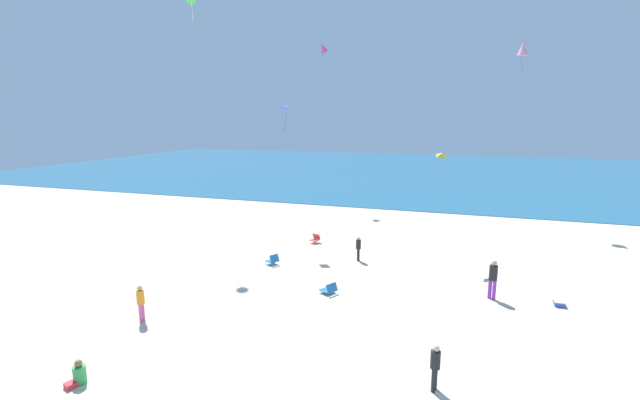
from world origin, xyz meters
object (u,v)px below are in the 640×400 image
(cooler_box, at_px, (559,303))
(person_3, at_px, (141,301))
(beach_chair_mid_beach, at_px, (315,239))
(kite_magenta, at_px, (323,48))
(kite_yellow, at_px, (443,155))
(person_4, at_px, (358,247))
(person_1, at_px, (493,277))
(kite_blue, at_px, (286,107))
(beach_chair_far_right, at_px, (329,289))
(person_2, at_px, (435,364))
(kite_pink, at_px, (523,49))
(person_0, at_px, (78,375))
(beach_chair_near_camera, at_px, (273,260))

(cooler_box, height_order, person_3, person_3)
(beach_chair_mid_beach, height_order, kite_magenta, kite_magenta)
(kite_yellow, bearing_deg, kite_magenta, 128.24)
(person_4, bearing_deg, person_1, -49.31)
(person_1, relative_size, kite_magenta, 1.39)
(beach_chair_mid_beach, distance_m, kite_blue, 8.46)
(beach_chair_far_right, relative_size, cooler_box, 1.62)
(cooler_box, xyz_separation_m, kite_blue, (-14.69, 5.78, 8.38))
(cooler_box, distance_m, person_3, 17.10)
(person_3, bearing_deg, kite_yellow, -143.09)
(cooler_box, relative_size, kite_blue, 0.31)
(beach_chair_far_right, xyz_separation_m, person_4, (0.25, 4.82, 0.58))
(person_1, relative_size, person_2, 1.23)
(kite_pink, bearing_deg, person_2, -100.55)
(cooler_box, height_order, person_1, person_1)
(beach_chair_mid_beach, distance_m, cooler_box, 13.85)
(beach_chair_far_right, height_order, person_3, person_3)
(person_2, distance_m, kite_pink, 27.29)
(person_1, bearing_deg, kite_yellow, -122.20)
(person_0, bearing_deg, kite_blue, -161.01)
(person_1, height_order, kite_pink, kite_pink)
(person_1, height_order, person_3, person_1)
(person_3, xyz_separation_m, kite_yellow, (10.59, 11.44, 4.97))
(person_2, xyz_separation_m, person_3, (-11.04, 0.92, 0.02))
(cooler_box, distance_m, kite_yellow, 9.14)
(beach_chair_near_camera, height_order, beach_chair_mid_beach, beach_chair_near_camera)
(beach_chair_far_right, bearing_deg, person_1, -137.11)
(beach_chair_near_camera, distance_m, kite_yellow, 10.80)
(person_0, bearing_deg, person_3, -146.36)
(kite_pink, bearing_deg, person_3, -123.82)
(beach_chair_mid_beach, relative_size, person_1, 0.38)
(person_1, bearing_deg, beach_chair_mid_beach, -88.28)
(beach_chair_mid_beach, distance_m, person_0, 16.05)
(person_0, height_order, person_1, person_1)
(beach_chair_near_camera, bearing_deg, cooler_box, -156.50)
(kite_blue, bearing_deg, person_0, -90.45)
(beach_chair_near_camera, relative_size, kite_yellow, 0.76)
(person_2, distance_m, kite_yellow, 13.34)
(person_0, xyz_separation_m, kite_yellow, (9.62, 15.28, 5.54))
(beach_chair_mid_beach, xyz_separation_m, person_4, (3.35, -2.52, 0.52))
(kite_pink, bearing_deg, kite_blue, -143.06)
(person_0, height_order, kite_blue, kite_blue)
(kite_yellow, bearing_deg, person_0, -122.19)
(kite_magenta, relative_size, kite_yellow, 1.22)
(person_2, relative_size, kite_magenta, 1.13)
(cooler_box, distance_m, kite_magenta, 28.93)
(person_1, distance_m, kite_pink, 20.67)
(person_1, relative_size, person_4, 1.28)
(beach_chair_far_right, height_order, kite_magenta, kite_magenta)
(beach_chair_mid_beach, distance_m, person_2, 15.25)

